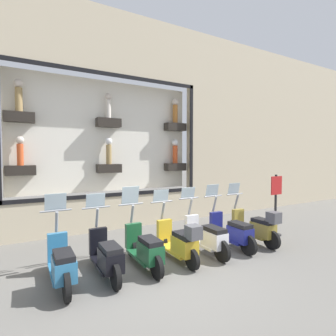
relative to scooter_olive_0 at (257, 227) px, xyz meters
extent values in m
plane|color=#66635E|center=(-0.19, 3.00, -0.47)|extent=(120.00, 120.00, 0.00)
cube|color=beige|center=(3.41, -7.55, 3.04)|extent=(0.40, 14.90, 7.02)
cube|color=beige|center=(3.41, 3.00, 0.07)|extent=(0.40, 6.20, 1.08)
cube|color=beige|center=(3.41, 3.00, 5.54)|extent=(0.40, 6.20, 2.02)
cube|color=black|center=(3.20, 3.00, 4.47)|extent=(0.04, 6.20, 0.12)
cube|color=black|center=(3.20, 3.00, 0.67)|extent=(0.04, 6.20, 0.12)
cube|color=black|center=(3.20, -0.04, 2.57)|extent=(0.04, 0.12, 3.92)
cube|color=white|center=(3.76, 3.00, 2.57)|extent=(0.04, 5.96, 3.68)
cube|color=#28231E|center=(3.54, 0.46, 3.00)|extent=(0.36, 0.78, 0.28)
cylinder|color=#B26B2D|center=(3.54, 0.46, 3.48)|extent=(0.19, 0.19, 0.67)
sphere|color=beige|center=(3.54, 0.46, 3.93)|extent=(0.24, 0.24, 0.24)
cube|color=#28231E|center=(3.54, 3.00, 3.00)|extent=(0.36, 0.78, 0.28)
cylinder|color=silver|center=(3.54, 3.00, 3.44)|extent=(0.17, 0.17, 0.60)
sphere|color=beige|center=(3.54, 3.00, 3.85)|extent=(0.22, 0.22, 0.22)
cube|color=#28231E|center=(3.54, 5.55, 3.00)|extent=(0.36, 0.78, 0.28)
cylinder|color=#9E7F4C|center=(3.54, 5.55, 3.48)|extent=(0.19, 0.19, 0.67)
sphere|color=beige|center=(3.54, 5.55, 3.94)|extent=(0.24, 0.24, 0.24)
cube|color=#28231E|center=(3.54, 0.46, 1.51)|extent=(0.36, 0.78, 0.28)
cylinder|color=#CC4C23|center=(3.54, 0.46, 1.98)|extent=(0.18, 0.18, 0.66)
sphere|color=white|center=(3.54, 0.46, 2.42)|extent=(0.24, 0.24, 0.24)
cube|color=#28231E|center=(3.54, 3.00, 1.51)|extent=(0.36, 0.78, 0.28)
cylinder|color=#9E7F4C|center=(3.54, 3.00, 1.97)|extent=(0.18, 0.18, 0.64)
sphere|color=white|center=(3.54, 3.00, 2.40)|extent=(0.23, 0.23, 0.23)
cube|color=#28231E|center=(3.54, 5.55, 1.51)|extent=(0.36, 0.78, 0.28)
cylinder|color=#CC4C23|center=(3.54, 5.55, 1.95)|extent=(0.17, 0.17, 0.61)
sphere|color=beige|center=(3.54, 5.55, 2.36)|extent=(0.22, 0.22, 0.22)
cylinder|color=black|center=(0.82, 0.00, -0.22)|extent=(0.48, 0.09, 0.48)
cylinder|color=black|center=(-0.50, 0.00, -0.22)|extent=(0.48, 0.09, 0.48)
cube|color=olive|center=(0.16, 0.00, -0.24)|extent=(1.02, 0.38, 0.06)
cube|color=olive|center=(-0.21, 0.00, -0.03)|extent=(0.61, 0.35, 0.36)
cube|color=black|center=(-0.21, 0.00, 0.20)|extent=(0.58, 0.31, 0.10)
cube|color=olive|center=(0.71, 0.00, 0.07)|extent=(0.12, 0.37, 0.56)
cylinder|color=gray|center=(0.78, 0.00, 0.57)|extent=(0.20, 0.06, 0.45)
cylinder|color=gray|center=(0.84, 0.00, 0.78)|extent=(0.04, 0.61, 0.04)
cube|color=silver|center=(0.88, 0.00, 0.95)|extent=(0.08, 0.42, 0.33)
cube|color=#4C4C51|center=(-0.54, 0.00, 0.36)|extent=(0.28, 0.28, 0.28)
cylinder|color=black|center=(0.82, 0.82, -0.22)|extent=(0.49, 0.09, 0.49)
cylinder|color=black|center=(-0.49, 0.82, -0.22)|extent=(0.49, 0.09, 0.49)
cube|color=navy|center=(0.16, 0.82, -0.23)|extent=(1.02, 0.38, 0.06)
cube|color=navy|center=(-0.21, 0.82, -0.02)|extent=(0.61, 0.35, 0.36)
cube|color=black|center=(-0.21, 0.82, 0.21)|extent=(0.58, 0.31, 0.10)
cube|color=navy|center=(0.71, 0.82, 0.08)|extent=(0.12, 0.37, 0.56)
cylinder|color=gray|center=(0.78, 0.82, 0.57)|extent=(0.20, 0.06, 0.45)
cylinder|color=gray|center=(0.84, 0.82, 0.78)|extent=(0.04, 0.61, 0.04)
cube|color=silver|center=(0.88, 0.82, 0.95)|extent=(0.08, 0.42, 0.33)
cylinder|color=black|center=(0.81, 1.64, -0.22)|extent=(0.50, 0.09, 0.50)
cylinder|color=black|center=(-0.49, 1.64, -0.22)|extent=(0.50, 0.09, 0.50)
cube|color=silver|center=(0.16, 1.64, -0.23)|extent=(1.02, 0.39, 0.06)
cube|color=silver|center=(-0.21, 1.64, -0.02)|extent=(0.61, 0.35, 0.36)
cube|color=black|center=(-0.21, 1.64, 0.21)|extent=(0.58, 0.31, 0.10)
cube|color=silver|center=(0.71, 1.64, 0.08)|extent=(0.12, 0.37, 0.56)
cylinder|color=gray|center=(0.78, 1.64, 0.57)|extent=(0.20, 0.06, 0.45)
cylinder|color=gray|center=(0.84, 1.64, 0.79)|extent=(0.04, 0.60, 0.04)
cube|color=silver|center=(0.88, 1.64, 0.93)|extent=(0.08, 0.42, 0.29)
cylinder|color=black|center=(0.83, 2.46, -0.24)|extent=(0.44, 0.09, 0.44)
cylinder|color=black|center=(-0.51, 2.46, -0.24)|extent=(0.44, 0.09, 0.44)
cube|color=gold|center=(0.16, 2.46, -0.26)|extent=(1.02, 0.39, 0.06)
cube|color=gold|center=(-0.21, 2.46, -0.05)|extent=(0.61, 0.35, 0.36)
cube|color=black|center=(-0.21, 2.46, 0.18)|extent=(0.58, 0.31, 0.10)
cube|color=gold|center=(0.71, 2.46, 0.05)|extent=(0.12, 0.37, 0.56)
cylinder|color=gray|center=(0.78, 2.46, 0.55)|extent=(0.20, 0.06, 0.45)
cylinder|color=gray|center=(0.84, 2.46, 0.76)|extent=(0.04, 0.60, 0.04)
cube|color=silver|center=(0.88, 2.46, 0.91)|extent=(0.08, 0.42, 0.30)
cube|color=#4C4C51|center=(-0.56, 2.46, 0.34)|extent=(0.28, 0.28, 0.28)
cylinder|color=black|center=(0.82, 3.28, -0.23)|extent=(0.47, 0.09, 0.47)
cylinder|color=black|center=(-0.50, 3.28, -0.23)|extent=(0.47, 0.09, 0.47)
cube|color=#19512D|center=(0.16, 3.28, -0.24)|extent=(1.02, 0.39, 0.06)
cube|color=#19512D|center=(-0.21, 3.28, -0.03)|extent=(0.61, 0.35, 0.36)
cube|color=black|center=(-0.21, 3.28, 0.20)|extent=(0.58, 0.31, 0.10)
cube|color=#19512D|center=(0.71, 3.28, 0.07)|extent=(0.12, 0.37, 0.56)
cylinder|color=gray|center=(0.78, 3.28, 0.56)|extent=(0.20, 0.06, 0.45)
cylinder|color=gray|center=(0.84, 3.28, 0.77)|extent=(0.04, 0.60, 0.04)
cube|color=silver|center=(0.88, 3.28, 0.98)|extent=(0.10, 0.42, 0.42)
cylinder|color=black|center=(0.83, 4.10, -0.23)|extent=(0.47, 0.09, 0.47)
cylinder|color=black|center=(-0.50, 4.10, -0.23)|extent=(0.47, 0.09, 0.47)
cube|color=black|center=(0.16, 4.10, -0.25)|extent=(1.02, 0.38, 0.06)
cube|color=black|center=(-0.21, 4.10, -0.04)|extent=(0.61, 0.35, 0.36)
cube|color=black|center=(-0.21, 4.10, 0.19)|extent=(0.58, 0.31, 0.10)
cube|color=black|center=(0.71, 4.10, 0.06)|extent=(0.12, 0.37, 0.56)
cylinder|color=gray|center=(0.78, 4.10, 0.56)|extent=(0.20, 0.06, 0.45)
cylinder|color=gray|center=(0.84, 4.10, 0.77)|extent=(0.04, 0.60, 0.04)
cube|color=silver|center=(0.88, 4.10, 0.93)|extent=(0.08, 0.42, 0.31)
cylinder|color=black|center=(0.81, 4.92, -0.22)|extent=(0.49, 0.09, 0.49)
cylinder|color=black|center=(-0.49, 4.92, -0.22)|extent=(0.49, 0.09, 0.49)
cube|color=teal|center=(0.16, 4.92, -0.23)|extent=(1.02, 0.38, 0.06)
cube|color=teal|center=(-0.21, 4.92, -0.02)|extent=(0.61, 0.35, 0.36)
cube|color=black|center=(-0.21, 4.92, 0.21)|extent=(0.58, 0.31, 0.10)
cube|color=teal|center=(0.71, 4.92, 0.08)|extent=(0.12, 0.37, 0.56)
cylinder|color=gray|center=(0.78, 4.92, 0.57)|extent=(0.20, 0.06, 0.45)
cylinder|color=gray|center=(0.84, 4.92, 0.79)|extent=(0.04, 0.61, 0.04)
cube|color=silver|center=(0.88, 4.92, 0.96)|extent=(0.09, 0.42, 0.35)
cylinder|color=#232326|center=(0.30, -1.13, -0.45)|extent=(0.36, 0.36, 0.02)
cylinder|color=#232326|center=(0.30, -1.13, 0.45)|extent=(0.07, 0.07, 1.83)
cube|color=red|center=(0.28, -1.13, 1.03)|extent=(0.03, 0.45, 0.55)
camera|label=1|loc=(-4.94, 5.51, 1.90)|focal=28.00mm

